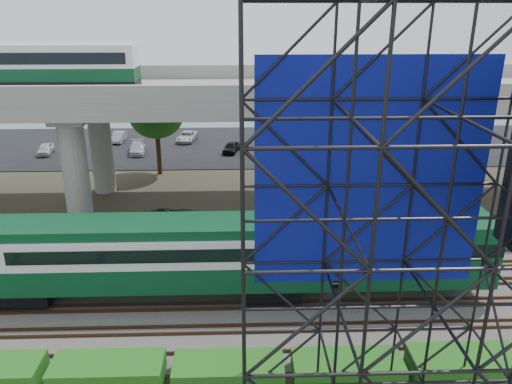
{
  "coord_description": "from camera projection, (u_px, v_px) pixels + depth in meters",
  "views": [
    {
      "loc": [
        1.57,
        -21.27,
        14.82
      ],
      "look_at": [
        2.5,
        6.0,
        4.71
      ],
      "focal_mm": 35.0,
      "sensor_mm": 36.0,
      "label": 1
    }
  ],
  "objects": [
    {
      "name": "ground",
      "position": [
        210.0,
        322.0,
        25.03
      ],
      "size": [
        140.0,
        140.0,
        0.0
      ],
      "primitive_type": "plane",
      "color": "#474233",
      "rests_on": "ground"
    },
    {
      "name": "ballast_bed",
      "position": [
        212.0,
        298.0,
        26.87
      ],
      "size": [
        90.0,
        12.0,
        0.2
      ],
      "primitive_type": "cube",
      "color": "slate",
      "rests_on": "ground"
    },
    {
      "name": "service_road",
      "position": [
        218.0,
        233.0,
        34.86
      ],
      "size": [
        90.0,
        5.0,
        0.08
      ],
      "primitive_type": "cube",
      "color": "black",
      "rests_on": "ground"
    },
    {
      "name": "parking_lot",
      "position": [
        226.0,
        146.0,
        56.88
      ],
      "size": [
        90.0,
        18.0,
        0.08
      ],
      "primitive_type": "cube",
      "color": "black",
      "rests_on": "ground"
    },
    {
      "name": "harbor_water",
      "position": [
        229.0,
        109.0,
        77.51
      ],
      "size": [
        140.0,
        40.0,
        0.03
      ],
      "primitive_type": "cube",
      "color": "#496479",
      "rests_on": "ground"
    },
    {
      "name": "rail_tracks",
      "position": [
        212.0,
        296.0,
        26.81
      ],
      "size": [
        90.0,
        9.52,
        0.16
      ],
      "color": "#472D1E",
      "rests_on": "ballast_bed"
    },
    {
      "name": "commuter_train",
      "position": [
        188.0,
        253.0,
        25.87
      ],
      "size": [
        29.3,
        3.06,
        4.3
      ],
      "color": "black",
      "rests_on": "rail_tracks"
    },
    {
      "name": "overpass",
      "position": [
        206.0,
        102.0,
        37.14
      ],
      "size": [
        80.0,
        12.0,
        12.4
      ],
      "color": "#9E9B93",
      "rests_on": "ground"
    },
    {
      "name": "scaffold_tower",
      "position": [
        391.0,
        265.0,
        15.15
      ],
      "size": [
        9.36,
        6.36,
        15.0
      ],
      "color": "black",
      "rests_on": "ground"
    },
    {
      "name": "hedge_strip",
      "position": [
        229.0,
        371.0,
        20.84
      ],
      "size": [
        34.6,
        1.8,
        1.2
      ],
      "color": "#145A15",
      "rests_on": "ground"
    },
    {
      "name": "trees",
      "position": [
        158.0,
        136.0,
        38.1
      ],
      "size": [
        40.94,
        16.94,
        7.69
      ],
      "color": "#382314",
      "rests_on": "ground"
    },
    {
      "name": "suv",
      "position": [
        165.0,
        220.0,
        35.0
      ],
      "size": [
        5.77,
        4.05,
        1.46
      ],
      "primitive_type": "imported",
      "rotation": [
        0.0,
        0.0,
        1.91
      ],
      "color": "black",
      "rests_on": "service_road"
    },
    {
      "name": "parked_cars",
      "position": [
        236.0,
        142.0,
        56.13
      ],
      "size": [
        39.19,
        9.52,
        1.3
      ],
      "color": "silver",
      "rests_on": "parking_lot"
    }
  ]
}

